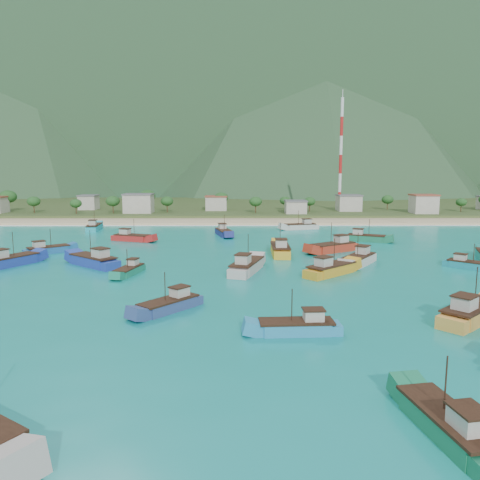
{
  "coord_description": "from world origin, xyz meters",
  "views": [
    {
      "loc": [
        3.81,
        -83.5,
        18.51
      ],
      "look_at": [
        4.41,
        18.0,
        3.0
      ],
      "focal_mm": 35.0,
      "sensor_mm": 36.0,
      "label": 1
    }
  ],
  "objects_px": {
    "boat_2": "(170,306)",
    "boat_12": "(471,314)",
    "boat_0": "(331,270)",
    "boat_18": "(298,328)",
    "boat_29": "(450,427)",
    "radio_tower": "(341,155)",
    "boat_25": "(280,250)",
    "boat_21": "(365,238)",
    "boat_14": "(301,227)",
    "boat_1": "(48,250)",
    "boat_4": "(129,271)",
    "boat_11": "(359,260)",
    "boat_10": "(10,262)",
    "boat_22": "(132,238)",
    "boat_6": "(224,233)",
    "boat_19": "(469,265)",
    "boat_24": "(334,248)",
    "boat_20": "(94,228)",
    "boat_7": "(94,261)",
    "boat_5": "(247,267)"
  },
  "relations": [
    {
      "from": "radio_tower",
      "to": "boat_6",
      "type": "xyz_separation_m",
      "value": [
        -45.66,
        -61.92,
        -23.33
      ]
    },
    {
      "from": "boat_11",
      "to": "boat_25",
      "type": "relative_size",
      "value": 0.92
    },
    {
      "from": "boat_0",
      "to": "boat_18",
      "type": "xyz_separation_m",
      "value": [
        -9.61,
        -29.73,
        -0.21
      ]
    },
    {
      "from": "boat_11",
      "to": "boat_18",
      "type": "xyz_separation_m",
      "value": [
        -16.79,
        -38.35,
        -0.21
      ]
    },
    {
      "from": "boat_4",
      "to": "boat_19",
      "type": "xyz_separation_m",
      "value": [
        62.69,
        4.49,
        0.03
      ]
    },
    {
      "from": "boat_19",
      "to": "boat_24",
      "type": "xyz_separation_m",
      "value": [
        -21.73,
        18.02,
        0.34
      ]
    },
    {
      "from": "radio_tower",
      "to": "boat_25",
      "type": "height_order",
      "value": "radio_tower"
    },
    {
      "from": "boat_7",
      "to": "boat_18",
      "type": "height_order",
      "value": "boat_7"
    },
    {
      "from": "boat_0",
      "to": "boat_18",
      "type": "relative_size",
      "value": 1.12
    },
    {
      "from": "boat_14",
      "to": "boat_24",
      "type": "relative_size",
      "value": 0.92
    },
    {
      "from": "boat_19",
      "to": "boat_24",
      "type": "relative_size",
      "value": 0.69
    },
    {
      "from": "boat_7",
      "to": "boat_14",
      "type": "height_order",
      "value": "boat_7"
    },
    {
      "from": "radio_tower",
      "to": "boat_11",
      "type": "bearing_deg",
      "value": -100.09
    },
    {
      "from": "boat_5",
      "to": "boat_4",
      "type": "bearing_deg",
      "value": -158.31
    },
    {
      "from": "boat_4",
      "to": "boat_1",
      "type": "bearing_deg",
      "value": -29.17
    },
    {
      "from": "boat_1",
      "to": "boat_2",
      "type": "xyz_separation_m",
      "value": [
        33.04,
        -42.38,
        -0.01
      ]
    },
    {
      "from": "boat_0",
      "to": "boat_20",
      "type": "bearing_deg",
      "value": -177.83
    },
    {
      "from": "boat_2",
      "to": "radio_tower",
      "type": "bearing_deg",
      "value": -70.97
    },
    {
      "from": "boat_12",
      "to": "boat_25",
      "type": "bearing_deg",
      "value": 161.22
    },
    {
      "from": "boat_2",
      "to": "boat_6",
      "type": "relative_size",
      "value": 0.84
    },
    {
      "from": "boat_18",
      "to": "boat_11",
      "type": "bearing_deg",
      "value": -26.49
    },
    {
      "from": "boat_2",
      "to": "boat_12",
      "type": "relative_size",
      "value": 0.82
    },
    {
      "from": "boat_6",
      "to": "boat_21",
      "type": "relative_size",
      "value": 1.01
    },
    {
      "from": "boat_10",
      "to": "boat_1",
      "type": "bearing_deg",
      "value": 110.88
    },
    {
      "from": "boat_22",
      "to": "boat_6",
      "type": "bearing_deg",
      "value": 132.29
    },
    {
      "from": "boat_24",
      "to": "boat_25",
      "type": "distance_m",
      "value": 12.92
    },
    {
      "from": "boat_14",
      "to": "radio_tower",
      "type": "bearing_deg",
      "value": -38.95
    },
    {
      "from": "boat_12",
      "to": "boat_1",
      "type": "bearing_deg",
      "value": -165.58
    },
    {
      "from": "boat_14",
      "to": "boat_20",
      "type": "distance_m",
      "value": 63.29
    },
    {
      "from": "boat_21",
      "to": "boat_12",
      "type": "bearing_deg",
      "value": 19.89
    },
    {
      "from": "boat_7",
      "to": "boat_25",
      "type": "relative_size",
      "value": 0.94
    },
    {
      "from": "boat_25",
      "to": "boat_29",
      "type": "bearing_deg",
      "value": -84.34
    },
    {
      "from": "boat_5",
      "to": "boat_12",
      "type": "xyz_separation_m",
      "value": [
        26.99,
        -27.67,
        -0.02
      ]
    },
    {
      "from": "boat_21",
      "to": "boat_29",
      "type": "xyz_separation_m",
      "value": [
        -18.27,
        -88.76,
        -0.04
      ]
    },
    {
      "from": "boat_20",
      "to": "boat_25",
      "type": "xyz_separation_m",
      "value": [
        52.99,
        -41.41,
        0.17
      ]
    },
    {
      "from": "boat_12",
      "to": "boat_24",
      "type": "distance_m",
      "value": 49.08
    },
    {
      "from": "boat_19",
      "to": "boat_25",
      "type": "height_order",
      "value": "boat_25"
    },
    {
      "from": "radio_tower",
      "to": "boat_2",
      "type": "xyz_separation_m",
      "value": [
        -50.79,
        -131.89,
        -23.42
      ]
    },
    {
      "from": "boat_0",
      "to": "boat_14",
      "type": "xyz_separation_m",
      "value": [
        3.18,
        62.54,
        -0.09
      ]
    },
    {
      "from": "boat_6",
      "to": "boat_19",
      "type": "bearing_deg",
      "value": 123.12
    },
    {
      "from": "boat_11",
      "to": "boat_12",
      "type": "height_order",
      "value": "boat_12"
    },
    {
      "from": "boat_10",
      "to": "boat_22",
      "type": "xyz_separation_m",
      "value": [
        16.3,
        31.51,
        -0.13
      ]
    },
    {
      "from": "boat_11",
      "to": "boat_21",
      "type": "bearing_deg",
      "value": -73.38
    },
    {
      "from": "boat_0",
      "to": "boat_20",
      "type": "height_order",
      "value": "boat_0"
    },
    {
      "from": "radio_tower",
      "to": "boat_2",
      "type": "distance_m",
      "value": 143.26
    },
    {
      "from": "boat_2",
      "to": "boat_22",
      "type": "distance_m",
      "value": 62.98
    },
    {
      "from": "boat_29",
      "to": "boat_0",
      "type": "bearing_deg",
      "value": 78.41
    },
    {
      "from": "boat_0",
      "to": "boat_21",
      "type": "height_order",
      "value": "boat_0"
    },
    {
      "from": "boat_20",
      "to": "boat_29",
      "type": "xyz_separation_m",
      "value": [
        58.41,
        -111.48,
        -0.07
      ]
    },
    {
      "from": "radio_tower",
      "to": "boat_6",
      "type": "distance_m",
      "value": 80.39
    }
  ]
}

